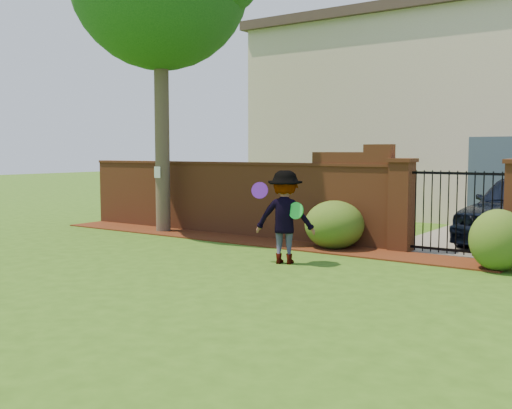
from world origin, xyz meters
The scene contains 13 objects.
ground centered at (0.00, 0.00, -0.01)m, with size 80.00×80.00×0.01m, color #2D5415.
mulch_bed centered at (-0.95, 3.34, 0.01)m, with size 11.10×1.08×0.03m, color #3B180A.
brick_wall centered at (-2.01, 4.00, 0.93)m, with size 8.70×0.31×2.16m.
pillar_left centered at (2.40, 4.00, 0.96)m, with size 0.50×0.50×1.88m.
iron_gate centered at (3.50, 4.00, 0.85)m, with size 1.78×0.03×1.60m.
driveway centered at (3.50, 8.00, 0.01)m, with size 3.20×8.00×0.01m, color slate.
house centered at (1.00, 12.00, 3.16)m, with size 12.40×6.40×6.30m.
paper_notice centered at (-3.60, 3.21, 1.50)m, with size 0.20×0.01×0.28m, color white.
shrub_left centered at (1.17, 3.47, 0.50)m, with size 1.23×1.23×1.01m, color #285018.
shrub_middle centered at (4.50, 3.02, 0.52)m, with size 0.95×0.95×1.05m, color #285018.
man centered at (1.18, 1.52, 0.84)m, with size 1.08×0.62×1.68m, color gray.
frisbee_purple centered at (0.80, 1.29, 1.32)m, with size 0.30×0.30×0.03m, color #621CB4.
frisbee_green centered at (1.46, 1.45, 0.98)m, with size 0.30×0.30×0.03m, color green.
Camera 1 is at (6.90, -7.55, 2.02)m, focal length 42.19 mm.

